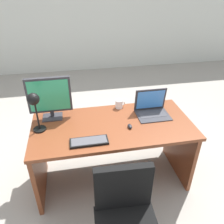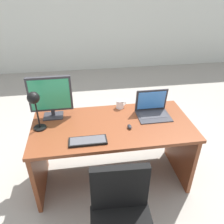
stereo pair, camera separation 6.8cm
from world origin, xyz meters
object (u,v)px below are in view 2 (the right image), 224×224
monitor (50,96)px  keyboard (88,141)px  desk_lamp (34,103)px  coffee_mug (120,104)px  mouse (129,127)px  laptop (152,107)px  desk (112,139)px

monitor → keyboard: monitor is taller
desk_lamp → coffee_mug: 0.92m
keyboard → coffee_mug: size_ratio=3.10×
desk_lamp → mouse: bearing=-6.8°
keyboard → mouse: mouse is taller
keyboard → coffee_mug: coffee_mug is taller
keyboard → laptop: bearing=28.8°
monitor → laptop: (1.04, -0.09, -0.17)m
laptop → monitor: bearing=174.9°
desk → laptop: laptop is taller
monitor → laptop: bearing=-5.1°
desk_lamp → coffee_mug: desk_lamp is taller
desk → coffee_mug: size_ratio=14.58×
keyboard → desk_lamp: (-0.44, 0.25, 0.28)m
desk → desk_lamp: size_ratio=3.95×
keyboard → coffee_mug: 0.68m
monitor → desk_lamp: size_ratio=1.10×
desk → monitor: size_ratio=3.58×
desk_lamp → coffee_mug: (0.84, 0.30, -0.25)m
desk → desk_lamp: (-0.70, -0.04, 0.52)m
monitor → mouse: monitor is taller
mouse → desk_lamp: 0.90m
keyboard → monitor: bearing=124.6°
desk_lamp → laptop: bearing=6.6°
coffee_mug → mouse: bearing=-87.5°
laptop → keyboard: 0.81m
laptop → coffee_mug: 0.36m
monitor → keyboard: bearing=-55.4°
mouse → keyboard: bearing=-159.6°
monitor → coffee_mug: monitor is taller
keyboard → mouse: 0.44m
mouse → desk: bearing=137.6°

